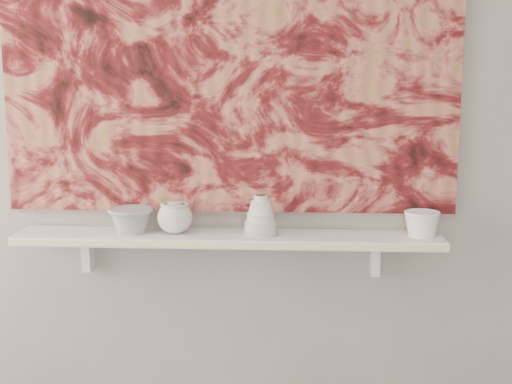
# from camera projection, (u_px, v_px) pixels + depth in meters

# --- Properties ---
(wall_back) EXTENTS (3.60, 0.00, 3.60)m
(wall_back) POSITION_uv_depth(u_px,v_px,m) (230.00, 104.00, 2.36)
(wall_back) COLOR gray
(wall_back) RESTS_ON floor
(shelf) EXTENTS (1.40, 0.18, 0.03)m
(shelf) POSITION_uv_depth(u_px,v_px,m) (228.00, 238.00, 2.34)
(shelf) COLOR white
(shelf) RESTS_ON wall_back
(shelf_stripe) EXTENTS (1.40, 0.01, 0.02)m
(shelf_stripe) POSITION_uv_depth(u_px,v_px,m) (225.00, 245.00, 2.25)
(shelf_stripe) COLOR beige
(shelf_stripe) RESTS_ON shelf
(bracket_left) EXTENTS (0.03, 0.06, 0.12)m
(bracket_left) POSITION_uv_depth(u_px,v_px,m) (88.00, 253.00, 2.44)
(bracket_left) COLOR white
(bracket_left) RESTS_ON wall_back
(bracket_right) EXTENTS (0.03, 0.06, 0.12)m
(bracket_right) POSITION_uv_depth(u_px,v_px,m) (375.00, 257.00, 2.39)
(bracket_right) COLOR white
(bracket_right) RESTS_ON wall_back
(painting) EXTENTS (1.50, 0.02, 1.10)m
(painting) POSITION_uv_depth(u_px,v_px,m) (229.00, 45.00, 2.31)
(painting) COLOR maroon
(painting) RESTS_ON wall_back
(house_motif) EXTENTS (0.09, 0.00, 0.08)m
(house_motif) POSITION_uv_depth(u_px,v_px,m) (366.00, 141.00, 2.33)
(house_motif) COLOR black
(house_motif) RESTS_ON painting
(bowl_grey) EXTENTS (0.17, 0.17, 0.09)m
(bowl_grey) POSITION_uv_depth(u_px,v_px,m) (131.00, 220.00, 2.35)
(bowl_grey) COLOR gray
(bowl_grey) RESTS_ON shelf
(cup_cream) EXTENTS (0.14, 0.14, 0.11)m
(cup_cream) POSITION_uv_depth(u_px,v_px,m) (175.00, 217.00, 2.34)
(cup_cream) COLOR beige
(cup_cream) RESTS_ON shelf
(bell_vessel) EXTENTS (0.13, 0.13, 0.13)m
(bell_vessel) POSITION_uv_depth(u_px,v_px,m) (261.00, 215.00, 2.32)
(bell_vessel) COLOR beige
(bell_vessel) RESTS_ON shelf
(bowl_white) EXTENTS (0.14, 0.14, 0.08)m
(bowl_white) POSITION_uv_depth(u_px,v_px,m) (422.00, 224.00, 2.29)
(bowl_white) COLOR white
(bowl_white) RESTS_ON shelf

